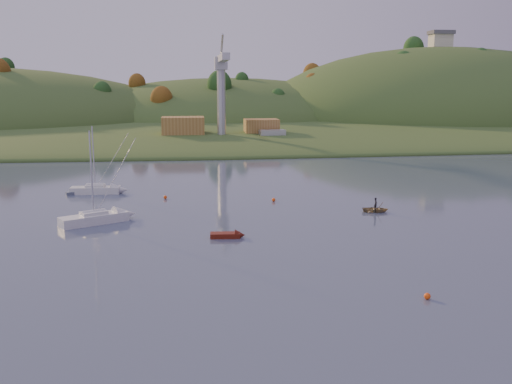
{
  "coord_description": "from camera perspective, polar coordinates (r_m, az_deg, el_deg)",
  "views": [
    {
      "loc": [
        -7.85,
        -28.81,
        16.06
      ],
      "look_at": [
        0.47,
        36.86,
        3.33
      ],
      "focal_mm": 40.0,
      "sensor_mm": 36.0,
      "label": 1
    }
  ],
  "objects": [
    {
      "name": "far_shore",
      "position": [
        259.43,
        -5.52,
        7.29
      ],
      "size": [
        620.0,
        220.0,
        1.5
      ],
      "primitive_type": "cube",
      "color": "#2D481D",
      "rests_on": "ground"
    },
    {
      "name": "hilltop_house",
      "position": [
        246.92,
        17.99,
        14.4
      ],
      "size": [
        9.0,
        7.0,
        6.45
      ],
      "color": "beige",
      "rests_on": "hill_right"
    },
    {
      "name": "sailboat_near",
      "position": [
        68.6,
        -15.9,
        -2.47
      ],
      "size": [
        7.88,
        5.81,
        10.73
      ],
      "rotation": [
        0.0,
        0.0,
        0.51
      ],
      "color": "white",
      "rests_on": "ground"
    },
    {
      "name": "canoe",
      "position": [
        73.5,
        11.86,
        -1.7
      ],
      "size": [
        3.6,
        2.86,
        0.67
      ],
      "primitive_type": "imported",
      "rotation": [
        0.0,
        0.0,
        1.39
      ],
      "color": "#978053",
      "rests_on": "ground"
    },
    {
      "name": "buoy_0",
      "position": [
        45.47,
        16.75,
        -9.94
      ],
      "size": [
        0.5,
        0.5,
        0.5
      ],
      "primitive_type": "sphere",
      "color": "#FF4E0D",
      "rests_on": "ground"
    },
    {
      "name": "shore_slope",
      "position": [
        194.63,
        -4.92,
        6.11
      ],
      "size": [
        640.0,
        150.0,
        7.0
      ],
      "primitive_type": "ellipsoid",
      "color": "#2D481D",
      "rests_on": "ground"
    },
    {
      "name": "dock_crane",
      "position": [
        147.53,
        -3.47,
        11.3
      ],
      "size": [
        3.2,
        28.0,
        20.3
      ],
      "color": "#B7B7BC",
      "rests_on": "wharf"
    },
    {
      "name": "hill_center",
      "position": [
        240.01,
        -2.97,
        7.04
      ],
      "size": [
        140.0,
        120.0,
        36.0
      ],
      "primitive_type": "ellipsoid",
      "color": "#2D481D",
      "rests_on": "ground"
    },
    {
      "name": "work_vessel",
      "position": [
        149.3,
        1.62,
        5.26
      ],
      "size": [
        15.89,
        6.83,
        3.98
      ],
      "rotation": [
        0.0,
        0.0,
        0.09
      ],
      "color": "slate",
      "rests_on": "ground"
    },
    {
      "name": "hill_right",
      "position": [
        246.83,
        17.54,
        6.66
      ],
      "size": [
        150.0,
        130.0,
        60.0
      ],
      "primitive_type": "ellipsoid",
      "color": "#2D481D",
      "rests_on": "ground"
    },
    {
      "name": "grey_dinghy",
      "position": [
        87.39,
        -17.32,
        -0.06
      ],
      "size": [
        3.03,
        1.95,
        1.06
      ],
      "rotation": [
        0.0,
        0.0,
        0.34
      ],
      "color": "slate",
      "rests_on": "ground"
    },
    {
      "name": "wharf",
      "position": [
        152.08,
        -2.36,
        5.27
      ],
      "size": [
        42.0,
        16.0,
        2.4
      ],
      "primitive_type": "cube",
      "color": "slate",
      "rests_on": "ground"
    },
    {
      "name": "paddler",
      "position": [
        73.41,
        11.87,
        -1.35
      ],
      "size": [
        0.48,
        0.64,
        1.59
      ],
      "primitive_type": "imported",
      "rotation": [
        0.0,
        0.0,
        1.39
      ],
      "color": "black",
      "rests_on": "ground"
    },
    {
      "name": "shed_west",
      "position": [
        152.23,
        -7.31,
        6.56
      ],
      "size": [
        11.0,
        8.0,
        4.8
      ],
      "primitive_type": "cube",
      "color": "olive",
      "rests_on": "wharf"
    },
    {
      "name": "sailboat_far",
      "position": [
        87.08,
        -15.77,
        0.29
      ],
      "size": [
        7.25,
        2.57,
        9.89
      ],
      "rotation": [
        0.0,
        0.0,
        -0.06
      ],
      "color": "silver",
      "rests_on": "ground"
    },
    {
      "name": "shed_east",
      "position": [
        154.67,
        0.55,
        6.56
      ],
      "size": [
        9.0,
        7.0,
        4.0
      ],
      "primitive_type": "cube",
      "color": "olive",
      "rests_on": "wharf"
    },
    {
      "name": "buoy_1",
      "position": [
        78.2,
        1.78,
        -0.78
      ],
      "size": [
        0.5,
        0.5,
        0.5
      ],
      "primitive_type": "sphere",
      "color": "#FF4E0D",
      "rests_on": "ground"
    },
    {
      "name": "red_tender",
      "position": [
        60.22,
        -2.42,
        -4.33
      ],
      "size": [
        3.75,
        1.52,
        1.25
      ],
      "rotation": [
        0.0,
        0.0,
        -0.07
      ],
      "color": "#5C190D",
      "rests_on": "ground"
    },
    {
      "name": "buoy_3",
      "position": [
        80.94,
        -9.06,
        -0.51
      ],
      "size": [
        0.5,
        0.5,
        0.5
      ],
      "primitive_type": "sphere",
      "color": "#FF4E0D",
      "rests_on": "ground"
    },
    {
      "name": "hillside_trees",
      "position": [
        214.56,
        -5.14,
        6.55
      ],
      "size": [
        280.0,
        50.0,
        32.0
      ],
      "primitive_type": null,
      "color": "#1A4719",
      "rests_on": "ground"
    },
    {
      "name": "ground",
      "position": [
        33.91,
        7.4,
        -17.48
      ],
      "size": [
        500.0,
        500.0,
        0.0
      ],
      "primitive_type": "plane",
      "color": "#364459",
      "rests_on": "ground"
    }
  ]
}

